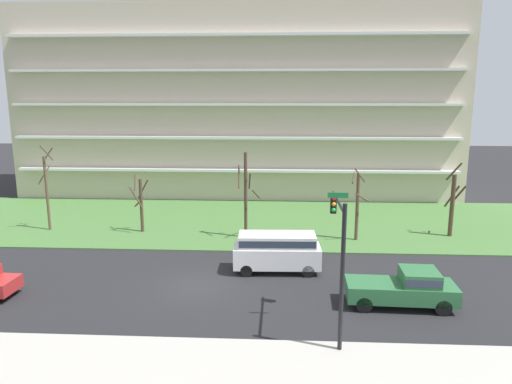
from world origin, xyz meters
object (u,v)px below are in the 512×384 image
object	(u,v)px
tree_far_right	(453,203)
tree_right	(357,205)
tree_left	(141,203)
van_white_center_left	(277,249)
traffic_signal_mast	(339,244)
tree_center	(246,194)
pickup_green_center_right	(405,287)
tree_far_left	(47,190)

from	to	relation	value
tree_far_right	tree_right	bearing A→B (deg)	-168.65
tree_left	tree_right	size ratio (longest dim) A/B	0.84
van_white_center_left	traffic_signal_mast	distance (m)	8.67
tree_center	van_white_center_left	distance (m)	7.42
tree_far_right	traffic_signal_mast	world-z (taller)	traffic_signal_mast
traffic_signal_mast	tree_right	bearing A→B (deg)	77.73
tree_left	tree_far_right	xyz separation A→B (m)	(23.74, 0.13, 0.28)
tree_left	tree_center	world-z (taller)	tree_center
van_white_center_left	pickup_green_center_right	size ratio (longest dim) A/B	0.96
tree_far_left	traffic_signal_mast	size ratio (longest dim) A/B	1.08
tree_center	tree_left	bearing A→B (deg)	172.51
tree_right	van_white_center_left	bearing A→B (deg)	-131.64
van_white_center_left	pickup_green_center_right	world-z (taller)	van_white_center_left
van_white_center_left	tree_center	bearing A→B (deg)	-72.57
pickup_green_center_right	tree_right	bearing A→B (deg)	95.92
tree_far_left	pickup_green_center_right	distance (m)	27.71
tree_far_left	tree_far_right	world-z (taller)	tree_far_left
tree_far_right	traffic_signal_mast	size ratio (longest dim) A/B	0.89
tree_far_right	tree_left	bearing A→B (deg)	-179.69
van_white_center_left	tree_left	bearing A→B (deg)	-38.28
tree_far_left	van_white_center_left	xyz separation A→B (m)	(18.11, -7.99, -1.92)
tree_far_left	tree_left	size ratio (longest dim) A/B	1.50
tree_far_left	tree_left	xyz separation A→B (m)	(7.46, -0.15, -0.95)
van_white_center_left	tree_right	bearing A→B (deg)	-133.56
tree_left	traffic_signal_mast	xyz separation A→B (m)	(13.34, -15.56, 1.92)
tree_right	traffic_signal_mast	xyz separation A→B (m)	(-3.09, -14.22, 1.53)
tree_left	tree_far_right	size ratio (longest dim) A/B	0.81
tree_center	tree_far_right	xyz separation A→B (m)	(15.46, 1.22, -0.72)
tree_left	tree_far_right	distance (m)	23.74
tree_far_left	tree_right	xyz separation A→B (m)	(23.89, -1.49, -0.57)
tree_far_left	tree_left	bearing A→B (deg)	-1.18
tree_center	traffic_signal_mast	world-z (taller)	tree_center
tree_far_left	van_white_center_left	bearing A→B (deg)	-23.81
tree_left	traffic_signal_mast	world-z (taller)	traffic_signal_mast
traffic_signal_mast	tree_far_right	bearing A→B (deg)	56.45
tree_center	pickup_green_center_right	xyz separation A→B (m)	(8.88, -11.26, -2.35)
pickup_green_center_right	tree_center	bearing A→B (deg)	130.40
tree_right	traffic_signal_mast	world-z (taller)	traffic_signal_mast
traffic_signal_mast	tree_left	bearing A→B (deg)	130.61
van_white_center_left	traffic_signal_mast	xyz separation A→B (m)	(2.69, -7.72, 2.88)
tree_left	traffic_signal_mast	size ratio (longest dim) A/B	0.72
tree_right	tree_far_right	distance (m)	7.46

